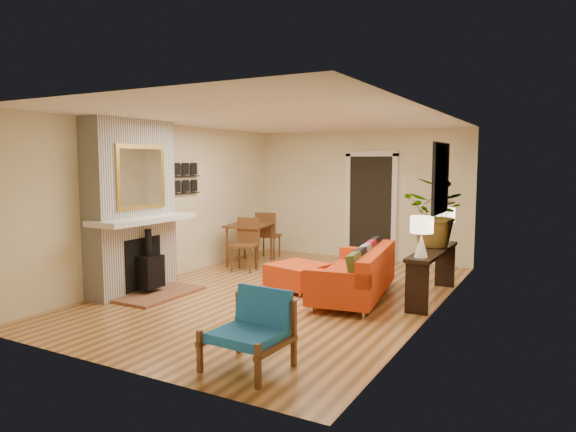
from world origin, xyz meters
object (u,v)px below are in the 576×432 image
Objects in this scene: blue_chair at (254,325)px; dining_table at (253,232)px; lamp_far at (445,221)px; console_table at (433,260)px; lamp_near at (422,232)px; sofa at (359,274)px; ottoman at (298,275)px; houseplant at (437,213)px.

dining_table is at bearing 122.56° from blue_chair.
console_table is at bearing -90.00° from lamp_far.
lamp_near is at bearing -24.07° from dining_table.
lamp_far is at bearing 52.10° from sofa.
console_table is at bearing 26.64° from sofa.
sofa is at bearing 167.25° from lamp_near.
blue_chair is at bearing -70.43° from ottoman.
console_table is at bearing 90.00° from lamp_near.
blue_chair is 0.41× the size of dining_table.
lamp_far reaches higher than ottoman.
houseplant is (3.63, -0.70, 0.60)m from dining_table.
blue_chair is at bearing -103.17° from lamp_far.
sofa reaches higher than ottoman.
sofa reaches higher than blue_chair.
ottoman is at bearing -168.29° from console_table.
sofa is 2.89× the size of blue_chair.
console_table is (0.94, 3.29, 0.18)m from blue_chair.
sofa is at bearing -153.36° from console_table.
lamp_near is at bearing -90.00° from console_table.
dining_table reaches higher than sofa.
houseplant reaches higher than sofa.
ottoman is 2.42m from lamp_far.
lamp_near is 1.42m from lamp_far.
lamp_near and lamp_far have the same top height.
lamp_near reaches higher than sofa.
ottoman is 0.52× the size of dining_table.
houseplant reaches higher than lamp_near.
lamp_far reaches higher than console_table.
lamp_near reaches higher than blue_chair.
blue_chair reaches higher than console_table.
houseplant is at bearing -10.95° from dining_table.
lamp_near is at bearing -12.75° from sofa.
houseplant reaches higher than ottoman.
lamp_far is at bearing 76.83° from blue_chair.
lamp_far is at bearing 90.00° from lamp_near.
dining_table is at bearing 176.67° from lamp_far.
blue_chair is 0.74× the size of houseplant.
sofa is 1.07m from console_table.
ottoman is 0.51× the size of console_table.
console_table is at bearing 74.03° from blue_chair.
lamp_near reaches higher than ottoman.
houseplant is at bearing 92.36° from console_table.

